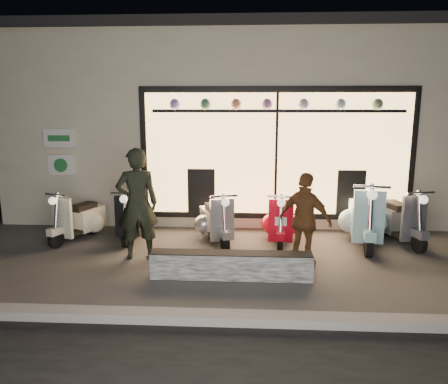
{
  "coord_description": "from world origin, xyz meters",
  "views": [
    {
      "loc": [
        0.25,
        -6.74,
        2.56
      ],
      "look_at": [
        -0.16,
        0.6,
        1.05
      ],
      "focal_mm": 35.0,
      "sensor_mm": 36.0,
      "label": 1
    }
  ],
  "objects_px": {
    "man": "(137,204)",
    "graffiti_barrier": "(231,265)",
    "scooter_red": "(281,221)",
    "scooter_silver": "(215,220)",
    "woman": "(305,220)"
  },
  "relations": [
    {
      "from": "scooter_red",
      "to": "man",
      "type": "xyz_separation_m",
      "value": [
        -2.44,
        -1.05,
        0.54
      ]
    },
    {
      "from": "scooter_silver",
      "to": "woman",
      "type": "distance_m",
      "value": 2.01
    },
    {
      "from": "scooter_red",
      "to": "woman",
      "type": "xyz_separation_m",
      "value": [
        0.28,
        -1.28,
        0.37
      ]
    },
    {
      "from": "man",
      "to": "graffiti_barrier",
      "type": "bearing_deg",
      "value": 137.6
    },
    {
      "from": "graffiti_barrier",
      "to": "scooter_red",
      "type": "height_order",
      "value": "scooter_red"
    },
    {
      "from": "woman",
      "to": "graffiti_barrier",
      "type": "bearing_deg",
      "value": 60.83
    },
    {
      "from": "man",
      "to": "woman",
      "type": "bearing_deg",
      "value": 159.51
    },
    {
      "from": "scooter_silver",
      "to": "man",
      "type": "xyz_separation_m",
      "value": [
        -1.2,
        -1.04,
        0.54
      ]
    },
    {
      "from": "scooter_silver",
      "to": "woman",
      "type": "bearing_deg",
      "value": -58.48
    },
    {
      "from": "graffiti_barrier",
      "to": "scooter_red",
      "type": "distance_m",
      "value": 2.05
    },
    {
      "from": "scooter_red",
      "to": "man",
      "type": "relative_size",
      "value": 0.73
    },
    {
      "from": "graffiti_barrier",
      "to": "man",
      "type": "relative_size",
      "value": 1.28
    },
    {
      "from": "scooter_silver",
      "to": "woman",
      "type": "height_order",
      "value": "woman"
    },
    {
      "from": "scooter_red",
      "to": "woman",
      "type": "distance_m",
      "value": 1.36
    },
    {
      "from": "scooter_silver",
      "to": "graffiti_barrier",
      "type": "bearing_deg",
      "value": -97.0
    }
  ]
}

